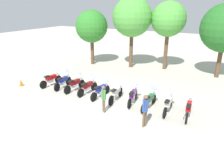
# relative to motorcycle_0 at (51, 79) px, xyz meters

# --- Properties ---
(ground_plane) EXTENTS (80.00, 80.00, 0.00)m
(ground_plane) POSITION_rel_motorcycle_0_xyz_m (5.24, 0.00, -0.52)
(ground_plane) COLOR #BCB7A8
(motorcycle_0) EXTENTS (0.62, 2.19, 1.37)m
(motorcycle_0) POSITION_rel_motorcycle_0_xyz_m (0.00, 0.00, 0.00)
(motorcycle_0) COLOR black
(motorcycle_0) RESTS_ON ground_plane
(motorcycle_1) EXTENTS (0.62, 2.19, 1.37)m
(motorcycle_1) POSITION_rel_motorcycle_0_xyz_m (1.16, 0.09, 0.00)
(motorcycle_1) COLOR black
(motorcycle_1) RESTS_ON ground_plane
(motorcycle_2) EXTENTS (0.62, 2.19, 1.37)m
(motorcycle_2) POSITION_rel_motorcycle_0_xyz_m (2.33, 0.06, 0.00)
(motorcycle_2) COLOR black
(motorcycle_2) RESTS_ON ground_plane
(motorcycle_3) EXTENTS (0.62, 2.19, 1.37)m
(motorcycle_3) POSITION_rel_motorcycle_0_xyz_m (3.49, 0.06, 0.00)
(motorcycle_3) COLOR black
(motorcycle_3) RESTS_ON ground_plane
(motorcycle_4) EXTENTS (0.62, 2.19, 1.37)m
(motorcycle_4) POSITION_rel_motorcycle_0_xyz_m (4.66, -0.05, 0.00)
(motorcycle_4) COLOR black
(motorcycle_4) RESTS_ON ground_plane
(motorcycle_5) EXTENTS (0.62, 2.19, 0.99)m
(motorcycle_5) POSITION_rel_motorcycle_0_xyz_m (5.81, 0.01, -0.01)
(motorcycle_5) COLOR black
(motorcycle_5) RESTS_ON ground_plane
(motorcycle_6) EXTENTS (0.63, 2.18, 1.37)m
(motorcycle_6) POSITION_rel_motorcycle_0_xyz_m (6.97, 0.16, 0.00)
(motorcycle_6) COLOR black
(motorcycle_6) RESTS_ON ground_plane
(motorcycle_7) EXTENTS (0.62, 2.19, 1.37)m
(motorcycle_7) POSITION_rel_motorcycle_0_xyz_m (8.15, -0.02, 0.00)
(motorcycle_7) COLOR black
(motorcycle_7) RESTS_ON ground_plane
(motorcycle_8) EXTENTS (0.62, 2.19, 1.37)m
(motorcycle_8) POSITION_rel_motorcycle_0_xyz_m (9.31, 0.04, 0.00)
(motorcycle_8) COLOR black
(motorcycle_8) RESTS_ON ground_plane
(motorcycle_9) EXTENTS (0.62, 2.19, 0.99)m
(motorcycle_9) POSITION_rel_motorcycle_0_xyz_m (10.47, 0.02, -0.01)
(motorcycle_9) COLOR black
(motorcycle_9) RESTS_ON ground_plane
(person_0) EXTENTS (0.37, 0.31, 1.68)m
(person_0) POSITION_rel_motorcycle_0_xyz_m (5.97, -1.81, 0.46)
(person_0) COLOR brown
(person_0) RESTS_ON ground_plane
(person_1) EXTENTS (0.30, 0.40, 1.80)m
(person_1) POSITION_rel_motorcycle_0_xyz_m (8.67, -2.17, 0.55)
(person_1) COLOR brown
(person_1) RESTS_ON ground_plane
(tree_0) EXTENTS (3.31, 3.31, 5.63)m
(tree_0) POSITION_rel_motorcycle_0_xyz_m (-0.86, 7.13, 3.43)
(tree_0) COLOR brown
(tree_0) RESTS_ON ground_plane
(tree_1) EXTENTS (3.79, 3.79, 6.85)m
(tree_1) POSITION_rel_motorcycle_0_xyz_m (3.27, 8.00, 4.41)
(tree_1) COLOR brown
(tree_1) RESTS_ON ground_plane
(tree_2) EXTENTS (3.26, 3.26, 6.43)m
(tree_2) POSITION_rel_motorcycle_0_xyz_m (6.51, 9.06, 4.25)
(tree_2) COLOR brown
(tree_2) RESTS_ON ground_plane
(traffic_cone) EXTENTS (0.32, 0.32, 0.55)m
(traffic_cone) POSITION_rel_motorcycle_0_xyz_m (-2.02, -1.25, -0.24)
(traffic_cone) COLOR orange
(traffic_cone) RESTS_ON ground_plane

